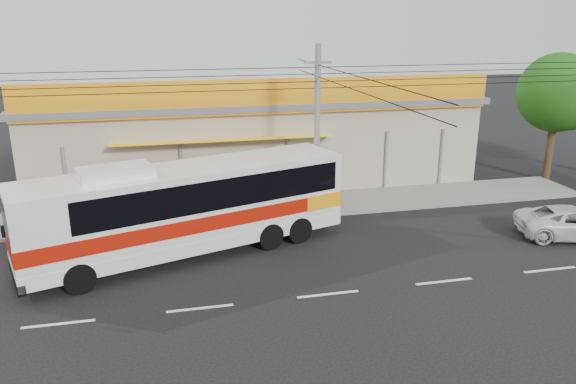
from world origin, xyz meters
name	(u,v)px	position (x,y,z in m)	size (l,w,h in m)	color
ground	(308,262)	(0.00, 0.00, 0.00)	(120.00, 120.00, 0.00)	black
sidewalk	(274,207)	(0.00, 6.00, 0.07)	(30.00, 3.20, 0.15)	slate
lane_markings	(328,294)	(0.00, -2.50, 0.00)	(50.00, 0.12, 0.01)	silver
storefront_building	(253,135)	(-0.01, 11.54, 2.30)	(22.60, 9.20, 5.70)	#ADA18B
coach_bus	(193,203)	(-3.84, 1.74, 1.95)	(12.00, 6.02, 3.64)	silver
motorbike_red	(199,202)	(-3.36, 5.93, 0.58)	(0.58, 1.65, 0.87)	maroon
motorbike_dark	(155,202)	(-5.23, 5.90, 0.74)	(0.56, 1.97, 1.19)	black
white_car	(574,223)	(10.87, -0.04, 0.61)	(2.02, 4.38, 1.22)	silver
utility_pole	(318,77)	(1.47, 4.20, 6.07)	(34.00, 14.00, 7.36)	#5C5B59
tree_near	(560,95)	(15.26, 7.26, 4.52)	(4.03, 4.03, 6.67)	#362515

